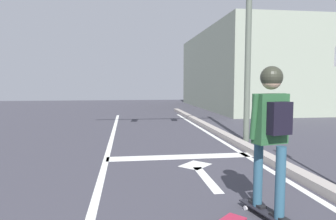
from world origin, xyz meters
name	(u,v)px	position (x,y,z in m)	size (l,w,h in m)	color
lane_line_center	(102,175)	(0.20, 6.00, 0.00)	(0.12, 20.00, 0.01)	white
lane_line_curbside	(267,169)	(3.22, 6.00, 0.00)	(0.12, 20.00, 0.01)	white
stop_bar	(181,157)	(1.79, 7.11, 0.00)	(3.17, 0.40, 0.01)	white
lane_arrow_stem	(207,179)	(1.94, 5.57, 0.00)	(0.16, 1.40, 0.01)	white
lane_arrow_head	(195,165)	(1.94, 6.42, 0.00)	(0.56, 0.44, 0.01)	white
curb_strip	(280,164)	(3.47, 6.00, 0.07)	(0.24, 24.00, 0.14)	#A49B94
skateboard	(268,213)	(2.26, 4.02, 0.07)	(0.39, 0.88, 0.09)	black
skater	(271,121)	(2.26, 4.00, 1.16)	(0.46, 0.63, 1.69)	#295168
building_block	(264,71)	(9.57, 19.75, 2.41)	(8.39, 12.07, 4.82)	gray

